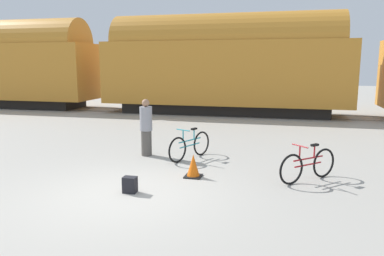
% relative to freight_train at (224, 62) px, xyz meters
% --- Properties ---
extents(ground_plane, '(80.00, 80.00, 0.00)m').
position_rel_freight_train_xyz_m(ground_plane, '(0.00, -12.67, -2.70)').
color(ground_plane, '#A8A399').
extents(freight_train, '(40.62, 2.98, 5.16)m').
position_rel_freight_train_xyz_m(freight_train, '(0.00, 0.00, 0.00)').
color(freight_train, black).
rests_on(freight_train, ground_plane).
extents(rail_near, '(52.62, 0.07, 0.01)m').
position_rel_freight_train_xyz_m(rail_near, '(0.00, -0.72, -2.69)').
color(rail_near, '#4C4238').
rests_on(rail_near, ground_plane).
extents(rail_far, '(52.62, 0.07, 0.01)m').
position_rel_freight_train_xyz_m(rail_far, '(0.00, 0.72, -2.69)').
color(rail_far, '#4C4238').
rests_on(rail_far, ground_plane).
extents(bicycle_teal, '(0.80, 1.63, 0.89)m').
position_rel_freight_train_xyz_m(bicycle_teal, '(0.60, -9.56, -2.32)').
color(bicycle_teal, black).
rests_on(bicycle_teal, ground_plane).
extents(bicycle_maroon, '(1.29, 1.27, 0.87)m').
position_rel_freight_train_xyz_m(bicycle_maroon, '(3.72, -10.84, -2.32)').
color(bicycle_maroon, black).
rests_on(bicycle_maroon, ground_plane).
extents(person_in_grey, '(0.36, 0.36, 1.66)m').
position_rel_freight_train_xyz_m(person_in_grey, '(-0.73, -9.48, -1.87)').
color(person_in_grey, '#514C47').
rests_on(person_in_grey, ground_plane).
extents(backpack, '(0.28, 0.20, 0.34)m').
position_rel_freight_train_xyz_m(backpack, '(0.06, -12.56, -2.53)').
color(backpack, black).
rests_on(backpack, ground_plane).
extents(traffic_cone, '(0.40, 0.40, 0.55)m').
position_rel_freight_train_xyz_m(traffic_cone, '(1.09, -11.18, -2.44)').
color(traffic_cone, black).
rests_on(traffic_cone, ground_plane).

